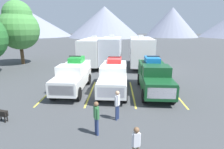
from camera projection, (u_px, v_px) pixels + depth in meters
The scene contains 17 objects.
ground_plane at pixel (112, 89), 14.77m from camera, with size 240.00×240.00×0.00m, color #3F4244.
pickup_truck_a at pixel (73, 75), 14.26m from camera, with size 2.21×5.46×2.66m.
pickup_truck_b at pixel (114, 76), 14.16m from camera, with size 2.28×5.85×2.59m.
pickup_truck_c at pixel (154, 76), 13.94m from camera, with size 2.32×5.90×2.68m.
lot_stripe_a at pixel (50, 92), 14.06m from camera, with size 0.12×5.50×0.01m, color gold.
lot_stripe_b at pixel (91, 93), 13.97m from camera, with size 0.12×5.50×0.01m, color gold.
lot_stripe_c at pixel (133, 93), 13.87m from camera, with size 0.12×5.50×0.01m, color gold.
lot_stripe_d at pixel (175, 94), 13.77m from camera, with size 0.12×5.50×0.01m, color gold.
camper_trailer_a at pixel (93, 51), 23.03m from camera, with size 2.72×8.79×3.75m.
camper_trailer_b at pixel (111, 51), 22.47m from camera, with size 2.68×7.54×3.91m.
camper_trailer_c at pixel (141, 51), 22.22m from camera, with size 2.95×8.12×3.90m.
person_a at pixel (96, 116), 8.33m from camera, with size 0.29×0.33×1.67m.
person_b at pixel (117, 103), 9.71m from camera, with size 0.29×0.33×1.66m.
person_c at pixel (136, 143), 6.51m from camera, with size 0.33×0.22×1.52m.
dog at pixel (0, 112), 9.66m from camera, with size 0.87×0.41×0.76m.
tree_a at pixel (19, 26), 23.45m from camera, with size 5.16×5.16×8.17m.
mountain_ridge at pixel (146, 22), 86.50m from camera, with size 145.23×46.85×15.89m.
Camera 1 is at (0.44, -13.96, 4.94)m, focal length 29.10 mm.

